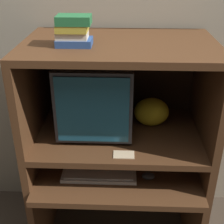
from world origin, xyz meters
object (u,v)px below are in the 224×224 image
(crt_monitor, at_px, (96,94))
(book_stack, at_px, (73,31))
(keyboard, at_px, (99,174))
(mouse, at_px, (148,176))
(snack_bag, at_px, (151,112))

(crt_monitor, distance_m, book_stack, 0.42)
(crt_monitor, height_order, keyboard, crt_monitor)
(keyboard, distance_m, mouse, 0.28)
(keyboard, xyz_separation_m, book_stack, (-0.12, 0.09, 0.80))
(mouse, xyz_separation_m, book_stack, (-0.40, 0.10, 0.79))
(mouse, bearing_deg, keyboard, 178.02)
(crt_monitor, height_order, mouse, crt_monitor)
(mouse, distance_m, snack_bag, 0.38)
(keyboard, bearing_deg, snack_bag, 40.52)
(crt_monitor, bearing_deg, mouse, -36.48)
(keyboard, relative_size, mouse, 5.66)
(keyboard, relative_size, snack_bag, 2.03)
(crt_monitor, xyz_separation_m, snack_bag, (0.33, 0.04, -0.13))
(mouse, distance_m, book_stack, 0.89)
(snack_bag, bearing_deg, mouse, -94.57)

